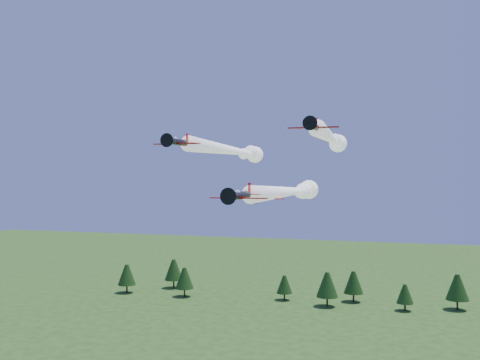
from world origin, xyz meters
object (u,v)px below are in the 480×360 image
(plane_right, at_px, (332,139))
(plane_left, at_px, (234,151))
(plane_slot, at_px, (262,196))
(plane_lead, at_px, (291,191))

(plane_right, bearing_deg, plane_left, 171.85)
(plane_left, relative_size, plane_slot, 6.11)
(plane_right, height_order, plane_slot, plane_right)
(plane_lead, height_order, plane_slot, plane_lead)
(plane_lead, bearing_deg, plane_slot, -100.17)
(plane_right, distance_m, plane_slot, 22.06)
(plane_lead, bearing_deg, plane_left, 147.48)
(plane_lead, relative_size, plane_right, 1.00)
(plane_lead, xyz_separation_m, plane_right, (6.04, 7.58, 9.50))
(plane_left, xyz_separation_m, plane_slot, (10.86, -19.81, -8.27))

